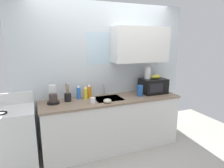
{
  "coord_description": "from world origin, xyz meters",
  "views": [
    {
      "loc": [
        -1.17,
        -2.91,
        1.84
      ],
      "look_at": [
        0.0,
        0.0,
        1.15
      ],
      "focal_mm": 30.92,
      "sensor_mm": 36.0,
      "label": 1
    }
  ],
  "objects": [
    {
      "name": "utensil_crock",
      "position": [
        -0.72,
        0.12,
        0.97
      ],
      "size": [
        0.11,
        0.11,
        0.29
      ],
      "color": "black",
      "rests_on": "counter_unit"
    },
    {
      "name": "microwave",
      "position": [
        0.85,
        0.05,
        1.04
      ],
      "size": [
        0.46,
        0.35,
        0.27
      ],
      "color": "black",
      "rests_on": "counter_unit"
    },
    {
      "name": "banana_bunch",
      "position": [
        0.9,
        0.05,
        1.2
      ],
      "size": [
        0.2,
        0.11,
        0.07
      ],
      "primitive_type": "ellipsoid",
      "color": "gold",
      "rests_on": "microwave"
    },
    {
      "name": "cereal_canister",
      "position": [
        0.51,
        -0.05,
        1.0
      ],
      "size": [
        0.1,
        0.1,
        0.19
      ],
      "primitive_type": "cylinder",
      "color": "#2659A5",
      "rests_on": "counter_unit"
    },
    {
      "name": "dish_soap_bottle_blue",
      "position": [
        -0.53,
        0.19,
        1.01
      ],
      "size": [
        0.07,
        0.07,
        0.23
      ],
      "color": "blue",
      "rests_on": "counter_unit"
    },
    {
      "name": "coffee_maker",
      "position": [
        -0.95,
        0.11,
        1.0
      ],
      "size": [
        0.19,
        0.21,
        0.28
      ],
      "color": "black",
      "rests_on": "counter_unit"
    },
    {
      "name": "dish_soap_bottle_orange",
      "position": [
        -0.34,
        0.21,
        1.01
      ],
      "size": [
        0.07,
        0.07,
        0.23
      ],
      "color": "orange",
      "rests_on": "counter_unit"
    },
    {
      "name": "counter_unit",
      "position": [
        -0.0,
        0.0,
        0.46
      ],
      "size": [
        2.37,
        0.63,
        0.9
      ],
      "color": "white",
      "rests_on": "ground"
    },
    {
      "name": "stove_range",
      "position": [
        -1.53,
        0.0,
        0.46
      ],
      "size": [
        0.6,
        0.6,
        1.08
      ],
      "color": "white",
      "rests_on": "ground"
    },
    {
      "name": "dish_soap_bottle_yellow",
      "position": [
        -0.42,
        0.15,
        1.0
      ],
      "size": [
        0.06,
        0.06,
        0.21
      ],
      "color": "yellow",
      "rests_on": "counter_unit"
    },
    {
      "name": "mug_white",
      "position": [
        -0.38,
        -0.14,
        0.95
      ],
      "size": [
        0.08,
        0.08,
        0.09
      ],
      "primitive_type": "cylinder",
      "color": "white",
      "rests_on": "counter_unit"
    },
    {
      "name": "sink_faucet",
      "position": [
        -0.06,
        0.24,
        1.0
      ],
      "size": [
        0.03,
        0.03,
        0.21
      ],
      "primitive_type": "cylinder",
      "color": "#B2B5BA",
      "rests_on": "counter_unit"
    },
    {
      "name": "paper_towel_roll",
      "position": [
        0.75,
        0.1,
        1.28
      ],
      "size": [
        0.11,
        0.11,
        0.22
      ],
      "primitive_type": "cylinder",
      "color": "white",
      "rests_on": "microwave"
    },
    {
      "name": "small_bowl",
      "position": [
        -0.16,
        -0.2,
        0.93
      ],
      "size": [
        0.13,
        0.13,
        0.06
      ],
      "primitive_type": "ellipsoid",
      "color": "beige",
      "rests_on": "counter_unit"
    },
    {
      "name": "kitchen_wall_assembly",
      "position": [
        0.12,
        0.31,
        1.36
      ],
      "size": [
        3.14,
        0.42,
        2.5
      ],
      "color": "silver",
      "rests_on": "ground"
    }
  ]
}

